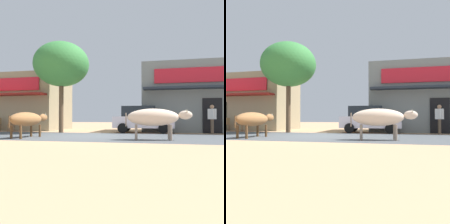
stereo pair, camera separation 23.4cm
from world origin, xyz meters
TOP-DOWN VIEW (x-y plane):
  - ground at (0.00, 0.00)m, footprint 80.00×80.00m
  - asphalt_road at (0.00, 0.00)m, footprint 72.00×5.42m
  - storefront_left_cafe at (-7.57, 6.00)m, footprint 7.39×5.17m
  - storefront_right_club at (6.50, 6.00)m, footprint 8.02×5.17m
  - roadside_tree at (-2.39, 2.60)m, footprint 3.46×3.46m
  - parked_hatchback_car at (2.54, 3.70)m, footprint 3.72×1.96m
  - cow_near_brown at (-2.28, -1.36)m, footprint 1.01×2.60m
  - cow_far_dark at (3.49, -1.29)m, footprint 2.73×0.99m
  - pedestrian_by_shop at (6.55, 3.19)m, footprint 0.48×0.61m
  - cafe_chair_near_tree at (-6.26, 3.14)m, footprint 0.57×0.57m
  - cafe_chair_by_doorway at (-7.56, 3.46)m, footprint 0.62×0.62m

SIDE VIEW (x-z plane):
  - ground at x=0.00m, z-range 0.00..0.00m
  - asphalt_road at x=0.00m, z-range 0.00..0.00m
  - cafe_chair_near_tree at x=-6.26m, z-range 0.05..0.97m
  - cafe_chair_by_doorway at x=-7.56m, z-range 0.05..0.97m
  - parked_hatchback_car at x=2.54m, z-range 0.02..1.66m
  - cow_near_brown at x=-2.28m, z-range 0.25..1.43m
  - cow_far_dark at x=3.49m, z-range 0.28..1.57m
  - pedestrian_by_shop at x=6.55m, z-range 0.15..1.81m
  - storefront_left_cafe at x=-7.57m, z-range 0.01..4.26m
  - storefront_right_club at x=6.50m, z-range 0.01..4.51m
  - roadside_tree at x=-2.39m, z-range 1.43..7.09m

